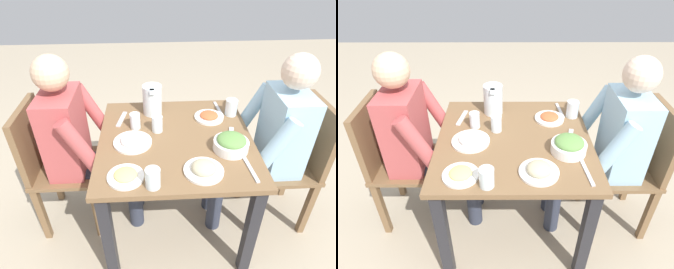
{
  "view_description": "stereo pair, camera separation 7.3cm",
  "coord_description": "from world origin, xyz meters",
  "views": [
    {
      "loc": [
        -1.34,
        0.12,
        1.67
      ],
      "look_at": [
        -0.03,
        0.05,
        0.76
      ],
      "focal_mm": 31.25,
      "sensor_mm": 36.0,
      "label": 1
    },
    {
      "loc": [
        -1.34,
        0.05,
        1.67
      ],
      "look_at": [
        -0.03,
        0.05,
        0.76
      ],
      "focal_mm": 31.25,
      "sensor_mm": 36.0,
      "label": 2
    }
  ],
  "objects": [
    {
      "name": "diner_far",
      "position": [
        0.09,
        0.55,
        0.64
      ],
      "size": [
        0.48,
        0.53,
        1.17
      ],
      "color": "#B24C4C",
      "rests_on": "ground_plane"
    },
    {
      "name": "plate_yoghurt",
      "position": [
        -0.03,
        0.24,
        0.72
      ],
      "size": [
        0.21,
        0.21,
        0.05
      ],
      "color": "white",
      "rests_on": "dining_table"
    },
    {
      "name": "water_glass_near_left",
      "position": [
        0.12,
        0.23,
        0.75
      ],
      "size": [
        0.06,
        0.06,
        0.1
      ],
      "primitive_type": "cylinder",
      "color": "silver",
      "rests_on": "dining_table"
    },
    {
      "name": "dining_table",
      "position": [
        0.0,
        0.0,
        0.58
      ],
      "size": [
        0.87,
        0.87,
        0.71
      ],
      "color": "brown",
      "rests_on": "ground_plane"
    },
    {
      "name": "plate_rice_curry",
      "position": [
        0.2,
        -0.22,
        0.72
      ],
      "size": [
        0.18,
        0.18,
        0.04
      ],
      "color": "white",
      "rests_on": "dining_table"
    },
    {
      "name": "plate_beans",
      "position": [
        -0.29,
        -0.11,
        0.73
      ],
      "size": [
        0.2,
        0.2,
        0.06
      ],
      "color": "white",
      "rests_on": "dining_table"
    },
    {
      "name": "ground_plane",
      "position": [
        0.0,
        0.0,
        0.0
      ],
      "size": [
        8.0,
        8.0,
        0.0
      ],
      "primitive_type": "plane",
      "color": "tan"
    },
    {
      "name": "knife_near",
      "position": [
        0.31,
        -0.31,
        0.71
      ],
      "size": [
        0.19,
        0.03,
        0.01
      ],
      "primitive_type": "cube",
      "rotation": [
        0.0,
        0.0,
        0.09
      ],
      "color": "silver",
      "rests_on": "dining_table"
    },
    {
      "name": "salad_bowl",
      "position": [
        -0.12,
        -0.28,
        0.75
      ],
      "size": [
        0.19,
        0.19,
        0.09
      ],
      "color": "white",
      "rests_on": "dining_table"
    },
    {
      "name": "water_glass_far_right",
      "position": [
        0.24,
        -0.37,
        0.76
      ],
      "size": [
        0.07,
        0.07,
        0.11
      ],
      "primitive_type": "cylinder",
      "color": "silver",
      "rests_on": "dining_table"
    },
    {
      "name": "fork_near",
      "position": [
        0.22,
        0.32,
        0.71
      ],
      "size": [
        0.17,
        0.06,
        0.01
      ],
      "primitive_type": "cube",
      "rotation": [
        0.0,
        0.0,
        -0.2
      ],
      "color": "silver",
      "rests_on": "dining_table"
    },
    {
      "name": "chair_far",
      "position": [
        0.09,
        0.75,
        0.5
      ],
      "size": [
        0.4,
        0.4,
        0.88
      ],
      "color": "brown",
      "rests_on": "ground_plane"
    },
    {
      "name": "water_glass_near_right",
      "position": [
        -0.37,
        0.13,
        0.76
      ],
      "size": [
        0.07,
        0.07,
        0.1
      ],
      "primitive_type": "cylinder",
      "color": "silver",
      "rests_on": "dining_table"
    },
    {
      "name": "diner_near",
      "position": [
        0.03,
        -0.55,
        0.64
      ],
      "size": [
        0.48,
        0.53,
        1.17
      ],
      "color": "#9EC6E0",
      "rests_on": "ground_plane"
    },
    {
      "name": "plate_fries",
      "position": [
        -0.31,
        0.26,
        0.72
      ],
      "size": [
        0.18,
        0.18,
        0.04
      ],
      "color": "white",
      "rests_on": "dining_table"
    },
    {
      "name": "fork_far",
      "position": [
        -0.0,
        -0.32,
        0.71
      ],
      "size": [
        0.17,
        0.07,
        0.01
      ],
      "primitive_type": "cube",
      "rotation": [
        0.0,
        0.0,
        -0.27
      ],
      "color": "silver",
      "rests_on": "dining_table"
    },
    {
      "name": "water_glass_center",
      "position": [
        0.08,
        0.1,
        0.76
      ],
      "size": [
        0.06,
        0.06,
        0.1
      ],
      "primitive_type": "cylinder",
      "color": "silver",
      "rests_on": "dining_table"
    },
    {
      "name": "knife_far",
      "position": [
        -0.29,
        -0.35,
        0.71
      ],
      "size": [
        0.19,
        0.03,
        0.01
      ],
      "primitive_type": "cube",
      "rotation": [
        0.0,
        0.0,
        0.09
      ],
      "color": "silver",
      "rests_on": "dining_table"
    },
    {
      "name": "water_pitcher",
      "position": [
        0.29,
        0.13,
        0.8
      ],
      "size": [
        0.16,
        0.12,
        0.19
      ],
      "color": "silver",
      "rests_on": "dining_table"
    },
    {
      "name": "chair_near",
      "position": [
        0.03,
        -0.75,
        0.5
      ],
      "size": [
        0.4,
        0.4,
        0.88
      ],
      "color": "brown",
      "rests_on": "ground_plane"
    }
  ]
}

